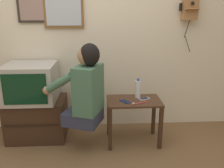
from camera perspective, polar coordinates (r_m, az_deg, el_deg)
wall_back at (r=2.95m, az=-6.55°, el=13.27°), size 6.80×0.05×2.55m
side_table at (r=2.70m, az=5.23°, el=-6.04°), size 0.60×0.39×0.52m
person at (r=2.45m, az=-6.40°, el=-0.85°), size 0.63×0.52×0.86m
tv_stand at (r=3.00m, az=-17.46°, el=-7.85°), size 0.67×0.48×0.48m
television at (r=2.85m, az=-18.88°, el=0.35°), size 0.56×0.52×0.43m
wall_phone_antique at (r=3.05m, az=18.26°, el=17.56°), size 0.21×0.18×0.74m
framed_picture at (r=2.98m, az=-17.93°, el=17.55°), size 0.42×0.03×0.38m
wall_mirror at (r=2.92m, az=-11.67°, el=18.70°), size 0.46×0.03×0.57m
cell_phone_held at (r=2.60m, az=3.15°, el=-4.18°), size 0.12×0.14×0.01m
cell_phone_spare at (r=2.70m, az=7.76°, el=-3.53°), size 0.14×0.11×0.01m
water_bottle at (r=2.72m, az=6.25°, el=-1.14°), size 0.06×0.06×0.22m
toothbrush at (r=2.56m, az=6.39°, el=-4.59°), size 0.17×0.09×0.02m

